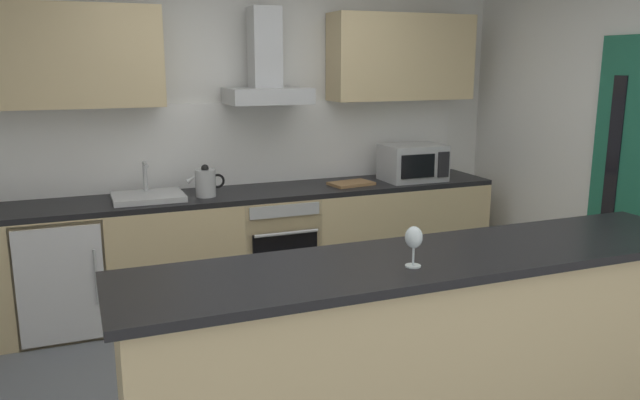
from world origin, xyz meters
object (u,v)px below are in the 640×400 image
at_px(oven, 274,245).
at_px(refrigerator, 62,273).
at_px(microwave, 413,163).
at_px(kettle, 206,182).
at_px(sink, 148,196).
at_px(wine_glass, 413,239).
at_px(chopping_board, 351,183).
at_px(range_hood, 266,73).

relative_size(oven, refrigerator, 0.94).
bearing_deg(microwave, kettle, -179.81).
height_order(sink, kettle, sink).
relative_size(sink, wine_glass, 2.81).
bearing_deg(microwave, sink, 178.97).
height_order(refrigerator, wine_glass, wine_glass).
distance_m(oven, microwave, 1.35).
relative_size(refrigerator, wine_glass, 4.78).
height_order(refrigerator, chopping_board, chopping_board).
bearing_deg(refrigerator, microwave, -0.52).
bearing_deg(chopping_board, wine_glass, -108.24).
height_order(kettle, range_hood, range_hood).
bearing_deg(range_hood, kettle, -162.83).
bearing_deg(refrigerator, kettle, -1.72).
height_order(oven, wine_glass, wine_glass).
xyz_separation_m(kettle, range_hood, (0.53, 0.16, 0.78)).
distance_m(kettle, wine_glass, 2.32).
relative_size(refrigerator, chopping_board, 2.50).
bearing_deg(chopping_board, microwave, -0.42).
xyz_separation_m(microwave, wine_glass, (-1.32, -2.29, 0.09)).
bearing_deg(sink, kettle, -6.19).
height_order(microwave, kettle, microwave).
relative_size(kettle, wine_glass, 1.62).
height_order(oven, range_hood, range_hood).
height_order(wine_glass, chopping_board, wine_glass).
xyz_separation_m(oven, microwave, (1.22, -0.03, 0.59)).
distance_m(sink, range_hood, 1.28).
distance_m(microwave, sink, 2.16).
xyz_separation_m(microwave, chopping_board, (-0.56, 0.00, -0.14)).
bearing_deg(microwave, wine_glass, -119.99).
bearing_deg(refrigerator, oven, 0.10).
relative_size(refrigerator, range_hood, 1.18).
bearing_deg(wine_glass, refrigerator, 122.32).
bearing_deg(chopping_board, oven, 177.93).
height_order(refrigerator, range_hood, range_hood).
height_order(sink, chopping_board, sink).
bearing_deg(oven, kettle, -176.35).
xyz_separation_m(kettle, wine_glass, (0.43, -2.28, 0.13)).
xyz_separation_m(oven, chopping_board, (0.65, -0.02, 0.45)).
bearing_deg(microwave, range_hood, 172.64).
distance_m(refrigerator, chopping_board, 2.27).
relative_size(kettle, chopping_board, 0.85).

